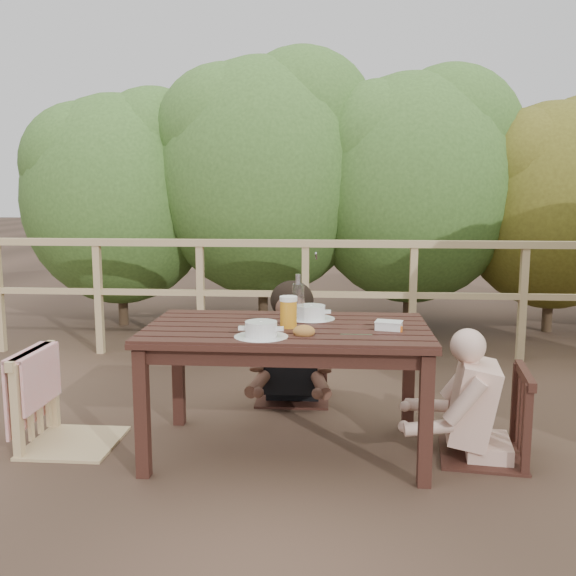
# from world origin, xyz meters

# --- Properties ---
(ground) EXTENTS (60.00, 60.00, 0.00)m
(ground) POSITION_xyz_m (0.00, 0.00, 0.00)
(ground) COLOR #50392A
(ground) RESTS_ON ground
(table) EXTENTS (1.49, 0.84, 0.69)m
(table) POSITION_xyz_m (0.00, 0.00, 0.35)
(table) COLOR black
(table) RESTS_ON ground
(chair_left) EXTENTS (0.51, 0.51, 1.02)m
(chair_left) POSITION_xyz_m (-1.21, 0.01, 0.51)
(chair_left) COLOR tan
(chair_left) RESTS_ON ground
(chair_far) EXTENTS (0.49, 0.49, 0.98)m
(chair_far) POSITION_xyz_m (-0.03, 0.90, 0.49)
(chair_far) COLOR black
(chair_far) RESTS_ON ground
(chair_right) EXTENTS (0.51, 0.51, 0.92)m
(chair_right) POSITION_xyz_m (1.05, 0.01, 0.46)
(chair_right) COLOR black
(chair_right) RESTS_ON ground
(woman) EXTENTS (0.52, 0.64, 1.27)m
(woman) POSITION_xyz_m (-0.03, 0.92, 0.64)
(woman) COLOR black
(woman) RESTS_ON ground
(diner_right) EXTENTS (0.62, 0.53, 1.15)m
(diner_right) POSITION_xyz_m (1.08, 0.01, 0.57)
(diner_right) COLOR #D6A792
(diner_right) RESTS_ON ground
(railing) EXTENTS (5.60, 0.10, 1.01)m
(railing) POSITION_xyz_m (0.00, 2.00, 0.51)
(railing) COLOR tan
(railing) RESTS_ON ground
(hedge_row) EXTENTS (6.60, 1.60, 3.80)m
(hedge_row) POSITION_xyz_m (0.40, 3.20, 1.90)
(hedge_row) COLOR #375823
(hedge_row) RESTS_ON ground
(soup_near) EXTENTS (0.27, 0.27, 0.09)m
(soup_near) POSITION_xyz_m (-0.11, -0.26, 0.74)
(soup_near) COLOR white
(soup_near) RESTS_ON table
(soup_far) EXTENTS (0.27, 0.27, 0.09)m
(soup_far) POSITION_xyz_m (0.12, 0.20, 0.74)
(soup_far) COLOR white
(soup_far) RESTS_ON table
(bread_roll) EXTENTS (0.11, 0.08, 0.07)m
(bread_roll) POSITION_xyz_m (0.10, -0.22, 0.72)
(bread_roll) COLOR #AF783C
(bread_roll) RESTS_ON table
(beer_glass) EXTENTS (0.09, 0.09, 0.18)m
(beer_glass) POSITION_xyz_m (0.01, -0.04, 0.78)
(beer_glass) COLOR #E89F0D
(beer_glass) RESTS_ON table
(bottle) EXTENTS (0.07, 0.07, 0.27)m
(bottle) POSITION_xyz_m (0.05, 0.14, 0.83)
(bottle) COLOR white
(bottle) RESTS_ON table
(butter_tub) EXTENTS (0.15, 0.13, 0.06)m
(butter_tub) POSITION_xyz_m (0.53, -0.06, 0.72)
(butter_tub) COLOR silver
(butter_tub) RESTS_ON table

